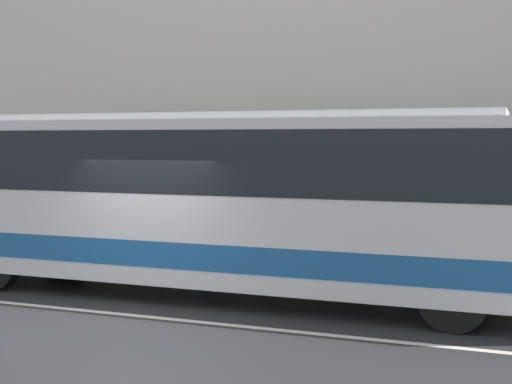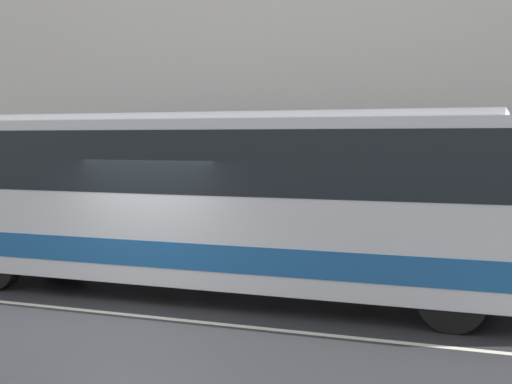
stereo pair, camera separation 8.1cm
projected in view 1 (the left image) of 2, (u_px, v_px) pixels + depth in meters
ground_plane at (128, 315)px, 11.57m from camera, size 60.00×60.00×0.00m
sidewalk at (251, 257)px, 16.76m from camera, size 60.00×3.14×0.18m
building_facade at (276, 1)px, 17.89m from camera, size 60.00×0.35×13.03m
lane_stripe at (128, 315)px, 11.57m from camera, size 54.00×0.14×0.01m
transit_bus at (202, 193)px, 13.07m from camera, size 12.43×2.55×3.31m
pedestrian_waiting at (218, 220)px, 16.80m from camera, size 0.36×0.36×1.67m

